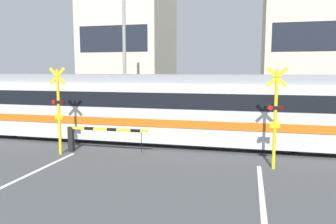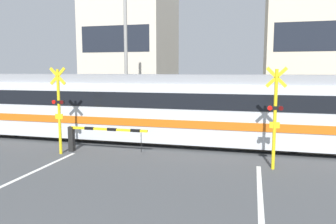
{
  "view_description": "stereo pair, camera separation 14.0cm",
  "coord_description": "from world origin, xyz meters",
  "px_view_note": "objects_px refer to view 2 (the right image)",
  "views": [
    {
      "loc": [
        3.11,
        -2.35,
        3.25
      ],
      "look_at": [
        0.0,
        10.18,
        1.6
      ],
      "focal_mm": 35.0,
      "sensor_mm": 36.0,
      "label": 1
    },
    {
      "loc": [
        3.25,
        -2.31,
        3.25
      ],
      "look_at": [
        0.0,
        10.18,
        1.6
      ],
      "focal_mm": 35.0,
      "sensor_mm": 36.0,
      "label": 2
    }
  ],
  "objects_px": {
    "crossing_barrier_near": "(90,134)",
    "commuter_train": "(145,105)",
    "crossing_barrier_far": "(246,119)",
    "crossing_signal_left": "(59,107)",
    "pedestrian": "(226,106)",
    "crossing_signal_right": "(275,113)"
  },
  "relations": [
    {
      "from": "commuter_train",
      "to": "pedestrian",
      "type": "distance_m",
      "value": 7.84
    },
    {
      "from": "crossing_barrier_near",
      "to": "commuter_train",
      "type": "bearing_deg",
      "value": 62.42
    },
    {
      "from": "crossing_barrier_far",
      "to": "crossing_barrier_near",
      "type": "bearing_deg",
      "value": -135.1
    },
    {
      "from": "commuter_train",
      "to": "crossing_signal_left",
      "type": "xyz_separation_m",
      "value": [
        -2.41,
        -3.14,
        0.22
      ]
    },
    {
      "from": "crossing_signal_left",
      "to": "crossing_signal_right",
      "type": "xyz_separation_m",
      "value": [
        7.93,
        0.0,
        0.0
      ]
    },
    {
      "from": "crossing_barrier_far",
      "to": "crossing_signal_left",
      "type": "bearing_deg",
      "value": -137.43
    },
    {
      "from": "crossing_barrier_near",
      "to": "pedestrian",
      "type": "distance_m",
      "value": 10.81
    },
    {
      "from": "crossing_barrier_far",
      "to": "pedestrian",
      "type": "relative_size",
      "value": 2.07
    },
    {
      "from": "crossing_signal_left",
      "to": "crossing_signal_right",
      "type": "height_order",
      "value": "same"
    },
    {
      "from": "commuter_train",
      "to": "crossing_barrier_far",
      "type": "distance_m",
      "value": 5.59
    },
    {
      "from": "crossing_signal_left",
      "to": "crossing_barrier_near",
      "type": "bearing_deg",
      "value": 25.16
    },
    {
      "from": "commuter_train",
      "to": "crossing_barrier_far",
      "type": "bearing_deg",
      "value": 35.46
    },
    {
      "from": "crossing_barrier_near",
      "to": "crossing_signal_right",
      "type": "relative_size",
      "value": 0.99
    },
    {
      "from": "commuter_train",
      "to": "crossing_barrier_far",
      "type": "xyz_separation_m",
      "value": [
        4.49,
        3.2,
        -0.91
      ]
    },
    {
      "from": "crossing_barrier_far",
      "to": "pedestrian",
      "type": "distance_m",
      "value": 4.16
    },
    {
      "from": "pedestrian",
      "to": "crossing_signal_right",
      "type": "bearing_deg",
      "value": -77.13
    },
    {
      "from": "crossing_signal_left",
      "to": "commuter_train",
      "type": "bearing_deg",
      "value": 52.47
    },
    {
      "from": "crossing_barrier_near",
      "to": "pedestrian",
      "type": "height_order",
      "value": "pedestrian"
    },
    {
      "from": "crossing_barrier_near",
      "to": "crossing_barrier_far",
      "type": "xyz_separation_m",
      "value": [
        5.88,
        5.86,
        0.0
      ]
    },
    {
      "from": "pedestrian",
      "to": "crossing_signal_left",
      "type": "bearing_deg",
      "value": -118.49
    },
    {
      "from": "crossing_barrier_near",
      "to": "crossing_signal_right",
      "type": "xyz_separation_m",
      "value": [
        6.91,
        -0.48,
        1.13
      ]
    },
    {
      "from": "crossing_barrier_far",
      "to": "commuter_train",
      "type": "bearing_deg",
      "value": -144.54
    }
  ]
}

